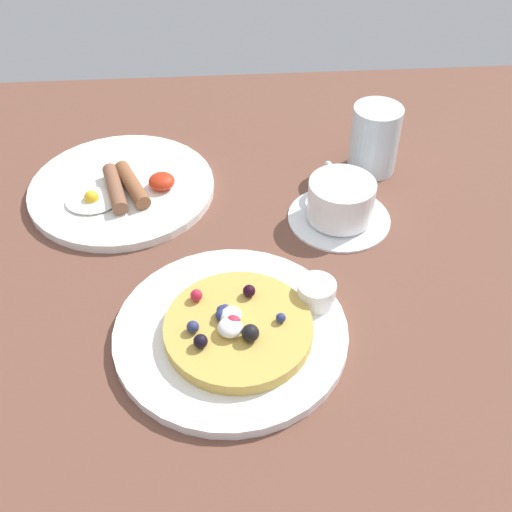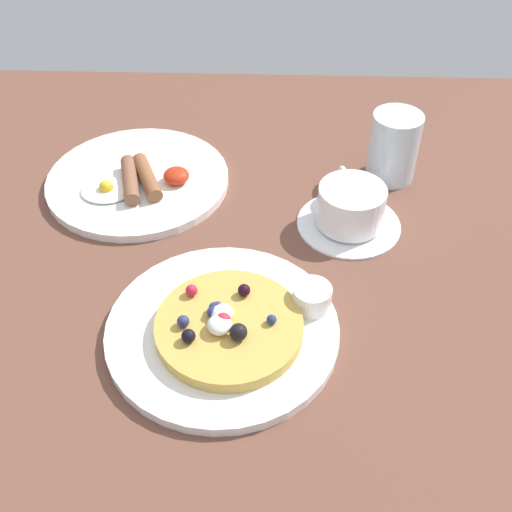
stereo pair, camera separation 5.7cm
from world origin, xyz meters
The scene contains 9 objects.
ground_plane centered at (0.00, 0.00, -1.50)cm, with size 163.96×110.75×3.00cm, color brown.
pancake_plate centered at (-0.83, -6.82, 0.64)cm, with size 25.97×25.97×1.29cm, color white.
pancake_with_berries centered at (-0.48, -7.62, 2.25)cm, with size 16.24×16.24×3.48cm.
syrup_ramekin centered at (9.09, -3.40, 2.73)cm, with size 4.46×4.46×2.81cm.
breakfast_plate centered at (-15.13, 20.86, 0.62)cm, with size 26.12×26.12×1.25cm, color white.
fried_breakfast centered at (-14.57, 18.69, 2.14)cm, with size 14.85×10.46×2.31cm.
coffee_saucer centered at (14.64, 12.55, 0.33)cm, with size 13.84×13.84×0.66cm, color white.
coffee_cup centered at (14.62, 12.68, 3.45)cm, with size 8.82×11.71×5.38cm.
water_glass centered at (21.39, 24.18, 5.00)cm, with size 7.06×7.06×10.00cm, color silver.
Camera 2 is at (4.48, -51.60, 53.86)cm, focal length 43.63 mm.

